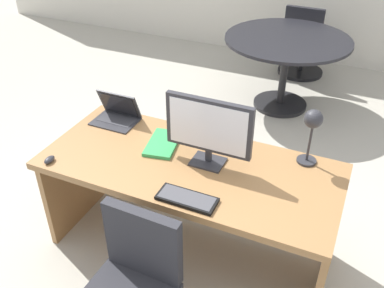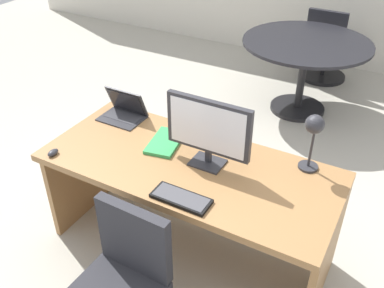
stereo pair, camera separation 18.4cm
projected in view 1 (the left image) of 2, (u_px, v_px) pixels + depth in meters
The scene contains 10 objects.
ground at pixel (254, 141), 4.16m from camera, with size 12.00×12.00×0.00m, color #B7B2A3.
desk at pixel (192, 184), 2.75m from camera, with size 1.83×0.81×0.74m.
monitor at pixel (209, 128), 2.48m from camera, with size 0.53×0.16×0.43m.
laptop at pixel (117, 112), 3.01m from camera, with size 0.31×0.23×0.21m.
keyboard at pixel (187, 199), 2.33m from camera, with size 0.33×0.14×0.02m.
mouse at pixel (49, 160), 2.62m from camera, with size 0.05×0.08×0.04m.
desk_lamp at pixel (312, 126), 2.46m from camera, with size 0.12×0.14×0.38m.
book at pixel (163, 143), 2.78m from camera, with size 0.24×0.34×0.02m.
meeting_table at pixel (286, 55), 4.42m from camera, with size 1.28×1.28×0.77m.
meeting_chair_near at pixel (302, 49), 5.23m from camera, with size 0.56×0.56×0.88m.
Camera 1 is at (0.87, -1.91, 2.29)m, focal length 40.14 mm.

